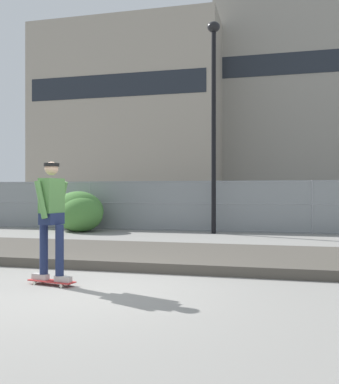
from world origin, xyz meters
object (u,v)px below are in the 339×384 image
shrub_left (78,211)px  street_lamp (214,103)px  parked_car_near (156,206)px  parked_car_mid (321,207)px  skateboard (52,281)px  skater (52,212)px  shrub_center (80,214)px

shrub_left → street_lamp: bearing=3.3°
shrub_left → parked_car_near: bearing=59.4°
parked_car_mid → shrub_left: parked_car_mid is taller
skateboard → parked_car_mid: parked_car_mid is taller
street_lamp → parked_car_near: (-2.95, 3.13, -3.69)m
skater → shrub_left: bearing=113.1°
skater → skateboard: bearing=0.0°
skater → shrub_left: size_ratio=0.98×
skater → street_lamp: bearing=81.3°
street_lamp → skater: bearing=-98.7°
shrub_left → parked_car_mid: bearing=21.2°
skater → street_lamp: 9.53m
parked_car_mid → shrub_center: bearing=-156.9°
skateboard → shrub_center: bearing=112.5°
shrub_left → shrub_center: 0.34m
parked_car_mid → parked_car_near: bearing=180.0°
skater → shrub_left: skater is taller
skater → parked_car_near: (-1.61, 11.94, -0.30)m
street_lamp → shrub_left: bearing=-176.7°
skateboard → skater: skater is taller
parked_car_mid → shrub_center: size_ratio=2.73×
parked_car_near → parked_car_mid: size_ratio=0.98×
street_lamp → shrub_center: bearing=-173.5°
skater → shrub_center: skater is taller
parked_car_near → shrub_center: size_ratio=2.66×
parked_car_mid → shrub_center: (-8.63, -3.67, -0.19)m
parked_car_mid → shrub_left: size_ratio=2.39×
parked_car_near → shrub_center: (-1.82, -3.67, -0.19)m
skateboard → shrub_left: size_ratio=0.43×
parked_car_near → parked_car_mid: same height
skater → shrub_center: bearing=112.5°
skateboard → street_lamp: street_lamp is taller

